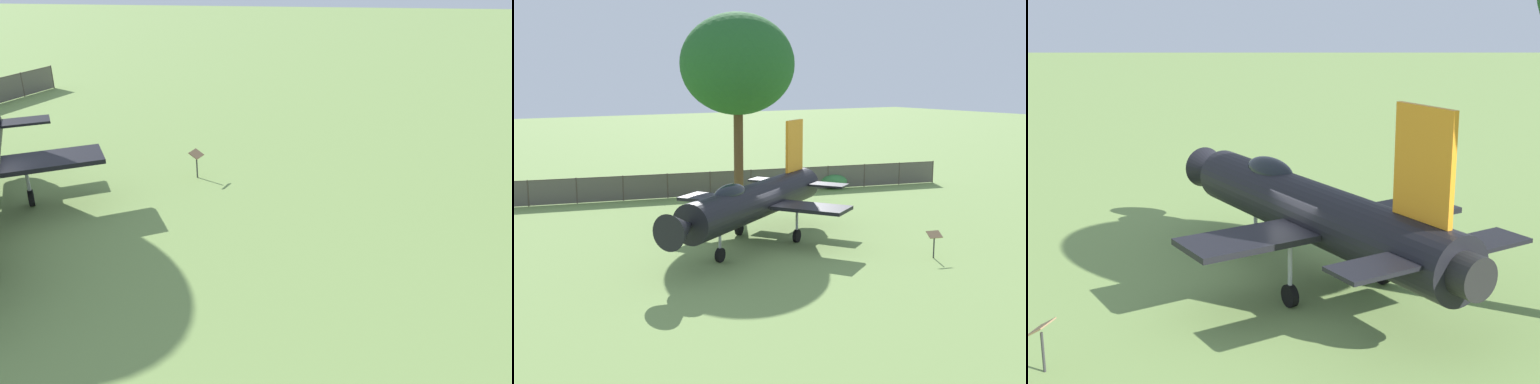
# 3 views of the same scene
# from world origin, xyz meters

# --- Properties ---
(ground_plane) EXTENTS (200.00, 200.00, 0.00)m
(ground_plane) POSITION_xyz_m (0.00, 0.00, 0.00)
(ground_plane) COLOR #75934C
(display_jet) EXTENTS (11.92, 9.19, 5.41)m
(display_jet) POSITION_xyz_m (-0.31, -0.20, 2.06)
(display_jet) COLOR black
(display_jet) RESTS_ON ground_plane
(shade_tree) EXTENTS (6.61, 5.82, 11.08)m
(shade_tree) POSITION_xyz_m (3.23, 7.51, 8.20)
(shade_tree) COLOR brown
(shade_tree) RESTS_ON ground_plane
(perimeter_fence) EXTENTS (32.15, 7.50, 1.58)m
(perimeter_fence) POSITION_xyz_m (3.63, 12.05, 0.84)
(perimeter_fence) COLOR #4C4238
(perimeter_fence) RESTS_ON ground_plane
(shrub_near_fence) EXTENTS (1.95, 2.28, 0.97)m
(shrub_near_fence) POSITION_xyz_m (12.11, 10.35, 0.49)
(shrub_near_fence) COLOR #387F3D
(shrub_near_fence) RESTS_ON ground_plane
(shrub_by_tree) EXTENTS (1.07, 1.05, 0.62)m
(shrub_by_tree) POSITION_xyz_m (2.88, 14.85, 0.31)
(shrub_by_tree) COLOR #2D7033
(shrub_by_tree) RESTS_ON ground_plane
(info_plaque) EXTENTS (0.68, 0.53, 1.14)m
(info_plaque) POSITION_xyz_m (5.17, -5.92, 0.85)
(info_plaque) COLOR #333333
(info_plaque) RESTS_ON ground_plane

